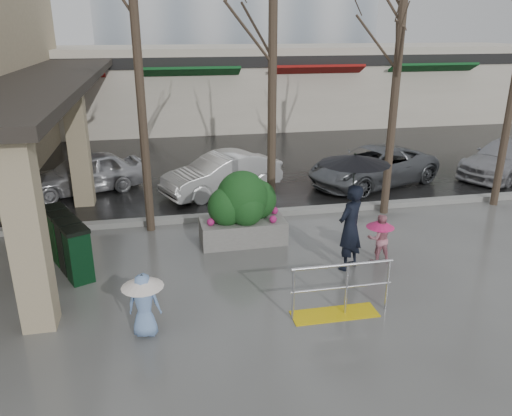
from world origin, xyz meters
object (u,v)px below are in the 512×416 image
object	(u,v)px
woman	(352,202)
child_pink	(380,235)
car_a	(84,173)
car_b	(222,174)
tree_west	(135,21)
car_d	(507,158)
news_boxes	(67,242)
handrail	(339,296)
tree_mideast	(401,31)
tree_midwest	(273,15)
child_blue	(144,299)
car_c	(372,166)
planter	(243,208)

from	to	relation	value
woman	child_pink	distance (m)	1.19
car_a	car_b	bearing A→B (deg)	57.20
tree_west	child_pink	xyz separation A→B (m)	(5.00, -2.89, -4.45)
car_a	car_b	distance (m)	4.37
car_d	car_b	bearing A→B (deg)	-117.68
child_pink	news_boxes	distance (m)	6.85
handrail	tree_mideast	distance (m)	7.28
tree_midwest	child_blue	bearing A→B (deg)	-124.65
car_c	child_blue	bearing A→B (deg)	-65.31
tree_midwest	planter	bearing A→B (deg)	-129.56
handrail	child_pink	size ratio (longest dim) A/B	1.70
planter	car_b	distance (m)	3.83
child_blue	car_b	size ratio (longest dim) A/B	0.30
planter	child_blue	bearing A→B (deg)	-122.89
car_a	car_d	size ratio (longest dim) A/B	0.85
tree_west	car_c	world-z (taller)	tree_west
planter	car_a	distance (m)	6.40
car_c	car_d	size ratio (longest dim) A/B	1.04
child_blue	car_a	bearing A→B (deg)	-66.00
child_pink	car_a	distance (m)	9.56
child_blue	tree_mideast	bearing A→B (deg)	-133.27
tree_west	planter	size ratio (longest dim) A/B	3.30
child_pink	child_blue	distance (m)	5.42
child_pink	car_d	xyz separation A→B (m)	(7.30, 5.55, -0.01)
handrail	tree_mideast	world-z (taller)	tree_mideast
handrail	tree_west	xyz separation A→B (m)	(-3.36, 4.80, 4.71)
planter	car_c	world-z (taller)	planter
handrail	child_pink	xyz separation A→B (m)	(1.64, 1.91, 0.26)
tree_midwest	car_b	distance (m)	5.39
handrail	car_a	size ratio (longest dim) A/B	0.51
handrail	tree_west	bearing A→B (deg)	124.99
tree_mideast	car_b	xyz separation A→B (m)	(-4.27, 2.64, -4.23)
tree_mideast	car_c	size ratio (longest dim) A/B	1.43
tree_midwest	car_d	world-z (taller)	tree_midwest
handrail	car_c	xyz separation A→B (m)	(3.87, 7.36, 0.25)
tree_west	child_blue	bearing A→B (deg)	-91.05
car_c	car_a	bearing A→B (deg)	-116.66
tree_mideast	woman	distance (m)	5.06
woman	planter	world-z (taller)	woman
woman	car_c	distance (m)	6.44
tree_midwest	planter	xyz separation A→B (m)	(-0.98, -1.18, -4.38)
handrail	planter	world-z (taller)	planter
car_a	car_d	world-z (taller)	same
handrail	tree_midwest	bearing A→B (deg)	91.91
handrail	child_blue	bearing A→B (deg)	179.26
tree_midwest	car_b	world-z (taller)	tree_midwest
woman	child_blue	size ratio (longest dim) A/B	2.25
child_pink	car_a	xyz separation A→B (m)	(-7.03, 6.48, -0.01)
tree_midwest	news_boxes	world-z (taller)	tree_midwest
car_d	tree_west	bearing A→B (deg)	-105.60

